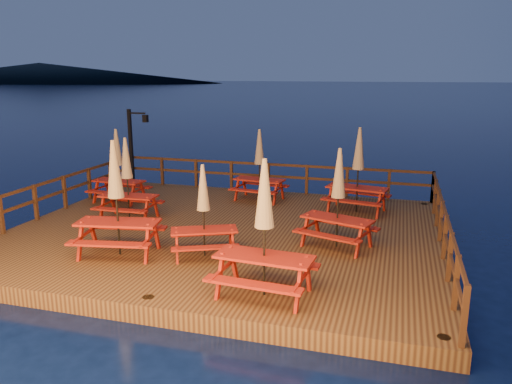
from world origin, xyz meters
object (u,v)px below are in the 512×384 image
picnic_table_0 (116,197)px  picnic_table_1 (358,169)px  lamp_post (134,140)px  picnic_table_2 (204,209)px

picnic_table_0 → picnic_table_1: picnic_table_0 is taller
lamp_post → picnic_table_2: 8.75m
lamp_post → picnic_table_0: bearing=-63.6°
picnic_table_0 → picnic_table_1: bearing=36.4°
picnic_table_0 → picnic_table_2: picnic_table_0 is taller
lamp_post → picnic_table_1: size_ratio=1.10×
picnic_table_1 → lamp_post: bearing=-179.7°
picnic_table_0 → picnic_table_2: bearing=3.1°
lamp_post → picnic_table_1: (8.84, -1.58, -0.38)m
picnic_table_1 → picnic_table_2: (-3.22, -5.10, -0.23)m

